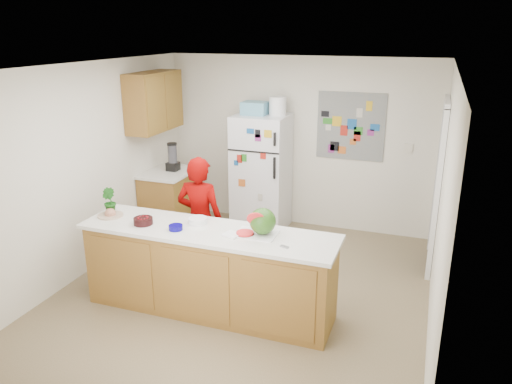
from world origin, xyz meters
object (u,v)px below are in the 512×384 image
(watermelon, at_px, (263,221))
(cherry_bowl, at_px, (143,221))
(refrigerator, at_px, (261,173))
(person, at_px, (200,220))

(watermelon, relative_size, cherry_bowl, 1.32)
(refrigerator, distance_m, cherry_bowl, 2.51)
(person, distance_m, cherry_bowl, 0.78)
(refrigerator, bearing_deg, cherry_bowl, -100.22)
(watermelon, xyz_separation_m, cherry_bowl, (-1.26, -0.16, -0.11))
(refrigerator, relative_size, watermelon, 6.48)
(person, bearing_deg, refrigerator, -97.10)
(person, height_order, cherry_bowl, person)
(watermelon, distance_m, cherry_bowl, 1.28)
(person, xyz_separation_m, cherry_bowl, (-0.32, -0.68, 0.20))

